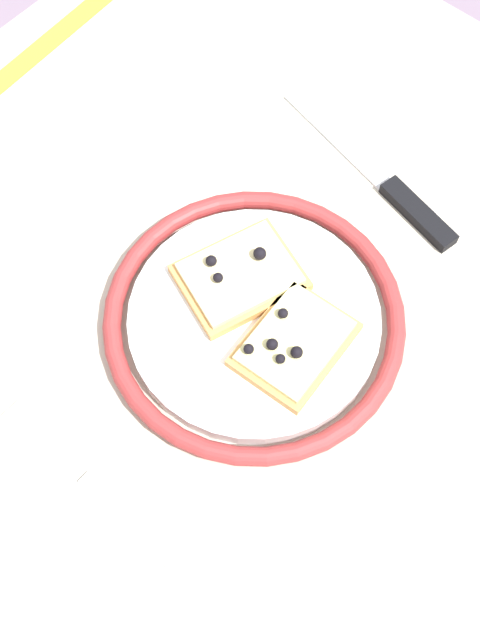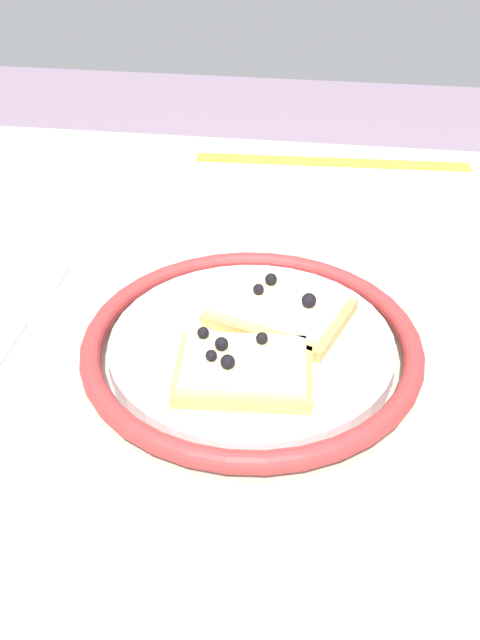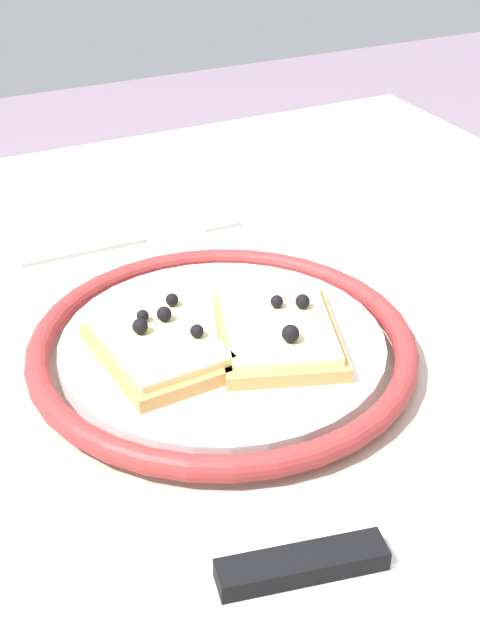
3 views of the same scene
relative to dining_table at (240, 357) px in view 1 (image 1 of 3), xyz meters
name	(u,v)px [view 1 (image 1 of 3)]	position (x,y,z in m)	size (l,w,h in m)	color
ground_plane	(240,498)	(0.00, 0.00, -0.63)	(6.00, 6.00, 0.00)	gray
dining_table	(240,357)	(0.00, 0.00, 0.00)	(0.90, 0.87, 0.74)	#BCB29E
plate	(254,319)	(0.00, -0.02, 0.11)	(0.27, 0.27, 0.02)	white
pizza_slice_near	(295,343)	(0.00, -0.06, 0.13)	(0.11, 0.08, 0.03)	tan
pizza_slice_far	(240,276)	(0.02, 0.02, 0.13)	(0.13, 0.11, 0.03)	tan
knife	(395,192)	(0.20, -0.03, 0.11)	(0.07, 0.24, 0.01)	silver
fork	(89,483)	(-0.20, -0.01, 0.10)	(0.02, 0.20, 0.00)	silver
measuring_tape	(7,77)	(0.05, 0.37, 0.10)	(0.33, 0.02, 0.00)	yellow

